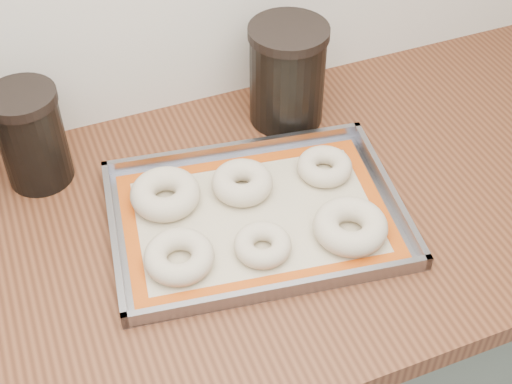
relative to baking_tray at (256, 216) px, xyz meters
name	(u,v)px	position (x,y,z in m)	size (l,w,h in m)	color
countertop	(168,247)	(-0.15, 0.01, -0.03)	(3.06, 0.68, 0.04)	brown
baking_tray	(256,216)	(0.00, 0.00, 0.00)	(0.50, 0.39, 0.03)	gray
baking_mat	(256,217)	(0.00, 0.00, 0.00)	(0.46, 0.35, 0.00)	#C6B793
bagel_front_left	(179,257)	(-0.14, -0.05, 0.02)	(0.11, 0.11, 0.03)	beige
bagel_front_mid	(263,245)	(-0.02, -0.07, 0.01)	(0.09, 0.09, 0.03)	beige
bagel_front_right	(350,226)	(0.12, -0.09, 0.02)	(0.12, 0.12, 0.04)	beige
bagel_back_left	(165,194)	(-0.12, 0.08, 0.02)	(0.11, 0.11, 0.04)	beige
bagel_back_mid	(242,183)	(0.00, 0.06, 0.02)	(0.10, 0.10, 0.04)	beige
bagel_back_right	(325,166)	(0.15, 0.05, 0.01)	(0.09, 0.09, 0.03)	beige
canister_mid	(31,137)	(-0.30, 0.23, 0.08)	(0.11, 0.11, 0.17)	black
canister_right	(287,74)	(0.15, 0.22, 0.09)	(0.14, 0.14, 0.19)	black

